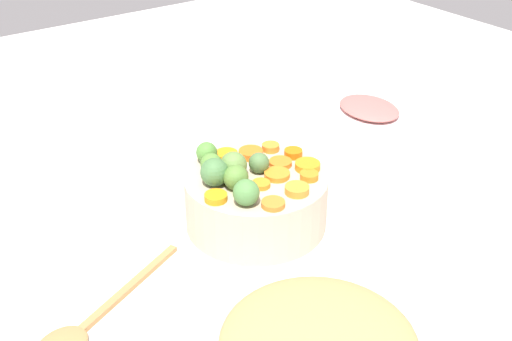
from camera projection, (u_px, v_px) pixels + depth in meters
name	position (u px, v px, depth m)	size (l,w,h in m)	color
tabletop	(252.00, 243.00, 1.01)	(2.40, 2.40, 0.02)	white
serving_bowl_carrots	(256.00, 200.00, 1.02)	(0.22, 0.22, 0.09)	#BCA98D
carrot_slice_0	(297.00, 190.00, 0.95)	(0.04, 0.04, 0.01)	orange
carrot_slice_1	(280.00, 163.00, 1.03)	(0.04, 0.04, 0.01)	orange
carrot_slice_2	(216.00, 197.00, 0.94)	(0.03, 0.03, 0.01)	orange
carrot_slice_3	(306.00, 165.00, 1.02)	(0.04, 0.04, 0.01)	orange
carrot_slice_4	(263.00, 186.00, 0.97)	(0.03, 0.03, 0.01)	orange
carrot_slice_5	(309.00, 176.00, 0.99)	(0.03, 0.03, 0.01)	orange
carrot_slice_6	(273.00, 204.00, 0.92)	(0.03, 0.03, 0.01)	orange
carrot_slice_7	(251.00, 153.00, 1.05)	(0.04, 0.04, 0.01)	orange
carrot_slice_8	(227.00, 155.00, 1.05)	(0.04, 0.04, 0.01)	orange
carrot_slice_9	(293.00, 153.00, 1.05)	(0.03, 0.03, 0.01)	orange
carrot_slice_10	(271.00, 147.00, 1.07)	(0.03, 0.03, 0.01)	orange
carrot_slice_11	(277.00, 175.00, 0.99)	(0.04, 0.04, 0.01)	orange
brussels_sprout_0	(259.00, 163.00, 1.00)	(0.03, 0.03, 0.03)	#4D713E
brussels_sprout_1	(233.00, 165.00, 0.99)	(0.04, 0.04, 0.04)	#608340
brussels_sprout_2	(211.00, 164.00, 1.00)	(0.03, 0.03, 0.03)	#558836
brussels_sprout_3	(207.00, 153.00, 1.03)	(0.03, 0.03, 0.03)	#4F8636
brussels_sprout_4	(246.00, 193.00, 0.92)	(0.04, 0.04, 0.04)	#4E8140
brussels_sprout_5	(215.00, 172.00, 0.97)	(0.04, 0.04, 0.04)	#46743F
brussels_sprout_6	(236.00, 177.00, 0.96)	(0.04, 0.04, 0.04)	#547F35
wooden_spoon	(81.00, 329.00, 0.83)	(0.26, 0.15, 0.01)	#AD7B47
ham_plate	(352.00, 113.00, 1.39)	(0.26, 0.26, 0.01)	white
ham_slice_main	(369.00, 108.00, 1.38)	(0.15, 0.11, 0.02)	#CC635D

